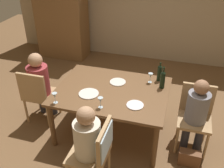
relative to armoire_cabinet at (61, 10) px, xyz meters
name	(u,v)px	position (x,y,z in m)	size (l,w,h in m)	color
ground_plane	(112,130)	(1.88, -2.34, -1.10)	(10.00, 10.00, 0.00)	brown
rear_room_partition	(148,0)	(1.88, 0.45, 0.25)	(6.40, 0.12, 2.70)	tan
armoire_cabinet	(61,10)	(0.00, 0.00, 0.00)	(1.18, 0.62, 2.18)	brown
dining_table	(112,95)	(1.88, -2.34, -0.43)	(1.56, 1.18, 0.75)	brown
chair_near	(98,148)	(2.01, -3.31, -0.50)	(0.46, 0.44, 0.92)	tan
chair_left_end	(37,93)	(0.72, -2.43, -0.56)	(0.44, 0.44, 0.92)	tan
chair_right_end	(195,113)	(3.04, -2.25, -0.56)	(0.44, 0.44, 0.92)	tan
person_woman_host	(85,142)	(1.86, -3.31, -0.44)	(0.35, 0.30, 1.13)	#33333D
person_man_bearded	(40,82)	(0.72, -2.31, -0.43)	(0.32, 0.36, 1.16)	#33333D
person_man_guest	(196,112)	(3.04, -2.37, -0.46)	(0.29, 0.33, 1.09)	#33333D
wine_bottle_tall_green	(160,72)	(2.48, -1.89, -0.22)	(0.07, 0.07, 0.30)	black
wine_bottle_dark_red	(163,79)	(2.54, -2.08, -0.21)	(0.07, 0.07, 0.33)	black
wine_glass_near_left	(100,100)	(1.86, -2.77, -0.24)	(0.07, 0.07, 0.15)	silver
wine_glass_centre	(55,96)	(1.26, -2.84, -0.24)	(0.07, 0.07, 0.15)	silver
wine_glass_near_right	(150,76)	(2.36, -1.98, -0.24)	(0.07, 0.07, 0.15)	silver
dinner_plate_host	(135,105)	(2.27, -2.61, -0.34)	(0.22, 0.22, 0.01)	white
dinner_plate_guest_left	(118,82)	(1.90, -2.12, -0.34)	(0.23, 0.23, 0.01)	silver
dinner_plate_guest_right	(89,94)	(1.60, -2.53, -0.34)	(0.28, 0.28, 0.01)	silver
handbag	(189,158)	(3.04, -2.69, -0.99)	(0.28, 0.12, 0.22)	brown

